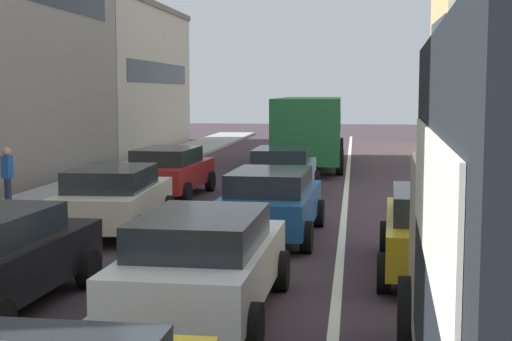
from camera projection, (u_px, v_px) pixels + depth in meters
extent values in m
cube|color=#999999|center=(81.00, 189.00, 23.76)|extent=(2.60, 64.00, 0.14)
cube|color=silver|center=(236.00, 194.00, 23.11)|extent=(0.16, 60.00, 0.01)
cube|color=silver|center=(346.00, 196.00, 22.67)|extent=(0.16, 60.00, 0.01)
cube|color=#B2ADA3|center=(97.00, 80.00, 40.49)|extent=(7.00, 14.57, 7.55)
cube|color=black|center=(160.00, 73.00, 39.99)|extent=(0.02, 11.73, 1.10)
cube|color=#66605B|center=(96.00, 7.00, 40.07)|extent=(7.20, 14.57, 0.30)
cube|color=tan|center=(504.00, 40.00, 40.28)|extent=(7.00, 8.70, 11.86)
cube|color=black|center=(438.00, 30.00, 40.68)|extent=(0.02, 7.04, 1.10)
cube|color=black|center=(460.00, 17.00, 32.03)|extent=(0.02, 7.04, 1.10)
cube|color=black|center=(498.00, 42.00, 23.52)|extent=(0.02, 7.04, 1.10)
cube|color=black|center=(504.00, 196.00, 9.70)|extent=(2.02, 0.12, 0.70)
cube|color=white|center=(429.00, 198.00, 4.98)|extent=(0.23, 4.48, 0.90)
cylinder|color=black|center=(410.00, 316.00, 8.95)|extent=(0.34, 0.97, 0.96)
cube|color=silver|center=(205.00, 269.00, 10.54)|extent=(1.89, 4.34, 0.70)
cube|color=#1E2328|center=(201.00, 232.00, 10.28)|extent=(1.64, 2.44, 0.52)
cylinder|color=black|center=(170.00, 267.00, 12.15)|extent=(0.23, 0.64, 0.64)
cylinder|color=black|center=(281.00, 271.00, 11.87)|extent=(0.23, 0.64, 0.64)
cylinder|color=black|center=(107.00, 321.00, 9.28)|extent=(0.23, 0.64, 0.64)
cylinder|color=black|center=(252.00, 328.00, 9.00)|extent=(0.23, 0.64, 0.64)
cylinder|color=black|center=(89.00, 269.00, 12.02)|extent=(0.24, 0.65, 0.64)
cube|color=#194C8C|center=(271.00, 207.00, 16.18)|extent=(1.96, 4.36, 0.70)
cube|color=#1E2328|center=(270.00, 182.00, 15.93)|extent=(1.67, 2.47, 0.52)
cylinder|color=black|center=(242.00, 211.00, 17.81)|extent=(0.24, 0.65, 0.64)
cylinder|color=black|center=(319.00, 213.00, 17.50)|extent=(0.24, 0.65, 0.64)
cylinder|color=black|center=(215.00, 234.00, 14.94)|extent=(0.24, 0.65, 0.64)
cylinder|color=black|center=(307.00, 237.00, 14.63)|extent=(0.24, 0.65, 0.64)
cube|color=beige|center=(115.00, 203.00, 16.78)|extent=(2.02, 4.39, 0.70)
cube|color=#1E2328|center=(112.00, 179.00, 16.53)|extent=(1.71, 2.49, 0.52)
cylinder|color=black|center=(94.00, 207.00, 18.34)|extent=(0.25, 0.65, 0.64)
cylinder|color=black|center=(168.00, 208.00, 18.20)|extent=(0.25, 0.65, 0.64)
cylinder|color=black|center=(53.00, 229.00, 15.45)|extent=(0.25, 0.65, 0.64)
cylinder|color=black|center=(140.00, 231.00, 15.30)|extent=(0.25, 0.65, 0.64)
cube|color=#759EB7|center=(283.00, 175.00, 22.42)|extent=(1.81, 4.30, 0.70)
cube|color=#1E2328|center=(282.00, 157.00, 22.16)|extent=(1.59, 2.41, 0.52)
cylinder|color=black|center=(259.00, 180.00, 24.02)|extent=(0.22, 0.64, 0.64)
cylinder|color=black|center=(316.00, 181.00, 23.78)|extent=(0.22, 0.64, 0.64)
cylinder|color=black|center=(246.00, 192.00, 21.13)|extent=(0.22, 0.64, 0.64)
cylinder|color=black|center=(310.00, 193.00, 20.90)|extent=(0.22, 0.64, 0.64)
cube|color=#A51E1E|center=(169.00, 175.00, 22.42)|extent=(1.96, 4.37, 0.70)
cube|color=#1E2328|center=(167.00, 157.00, 22.16)|extent=(1.68, 2.47, 0.52)
cylinder|color=black|center=(155.00, 180.00, 24.04)|extent=(0.24, 0.65, 0.64)
cylinder|color=black|center=(210.00, 181.00, 23.73)|extent=(0.24, 0.65, 0.64)
cylinder|color=black|center=(124.00, 192.00, 21.18)|extent=(0.24, 0.65, 0.64)
cylinder|color=black|center=(186.00, 193.00, 20.87)|extent=(0.24, 0.65, 0.64)
cube|color=#B29319|center=(439.00, 235.00, 12.98)|extent=(2.00, 4.38, 0.70)
cube|color=#1E2328|center=(440.00, 205.00, 12.72)|extent=(1.70, 2.48, 0.52)
cylinder|color=black|center=(386.00, 237.00, 14.61)|extent=(0.25, 0.65, 0.64)
cylinder|color=black|center=(483.00, 241.00, 14.28)|extent=(0.25, 0.65, 0.64)
cylinder|color=black|center=(384.00, 273.00, 11.75)|extent=(0.25, 0.65, 0.64)
cylinder|color=black|center=(505.00, 278.00, 11.42)|extent=(0.25, 0.65, 0.64)
cube|color=#1E6033|center=(310.00, 126.00, 31.39)|extent=(2.69, 10.54, 2.40)
cube|color=black|center=(310.00, 118.00, 31.35)|extent=(2.70, 9.91, 0.70)
cylinder|color=black|center=(287.00, 148.00, 35.39)|extent=(0.32, 1.01, 1.00)
cylinder|color=black|center=(340.00, 148.00, 35.11)|extent=(0.32, 1.01, 1.00)
cylinder|color=black|center=(274.00, 161.00, 28.54)|extent=(0.32, 1.01, 1.00)
cylinder|color=black|center=(340.00, 162.00, 28.26)|extent=(0.32, 1.01, 1.00)
cylinder|color=#262D47|center=(9.00, 193.00, 20.27)|extent=(0.16, 0.16, 0.82)
cylinder|color=#262D47|center=(8.00, 192.00, 20.43)|extent=(0.16, 0.16, 0.82)
cylinder|color=#2659B2|center=(7.00, 167.00, 20.27)|extent=(0.34, 0.34, 0.60)
sphere|color=tan|center=(7.00, 152.00, 20.23)|extent=(0.24, 0.24, 0.24)
cylinder|color=#2659B2|center=(8.00, 167.00, 20.07)|extent=(0.10, 0.10, 0.55)
cylinder|color=#2659B2|center=(6.00, 165.00, 20.46)|extent=(0.10, 0.10, 0.55)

